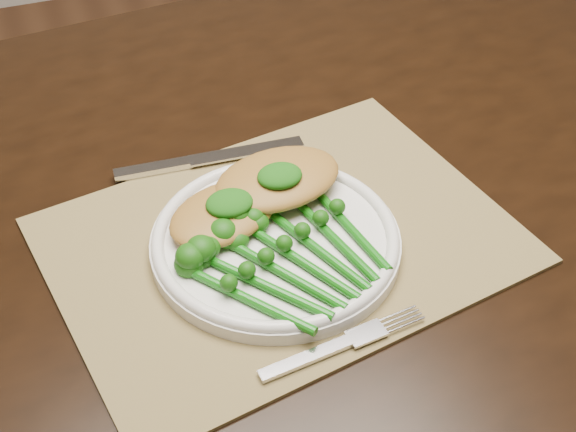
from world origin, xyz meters
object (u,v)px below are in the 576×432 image
object	(u,v)px
chicken_fillet_left	(224,213)
broccolini_bundle	(301,261)
placemat	(282,240)
dining_table	(306,361)
dinner_plate	(276,240)

from	to	relation	value
chicken_fillet_left	broccolini_bundle	world-z (taller)	chicken_fillet_left
placemat	broccolini_bundle	size ratio (longest dim) A/B	1.97
dining_table	placemat	distance (m)	0.40
placemat	broccolini_bundle	xyz separation A→B (m)	(-0.00, -0.06, 0.02)
dining_table	dinner_plate	xyz separation A→B (m)	(-0.09, -0.13, 0.39)
dining_table	chicken_fillet_left	bearing A→B (deg)	-153.15
chicken_fillet_left	broccolini_bundle	xyz separation A→B (m)	(0.05, -0.09, -0.01)
broccolini_bundle	chicken_fillet_left	bearing A→B (deg)	96.28
placemat	dinner_plate	xyz separation A→B (m)	(-0.01, -0.01, 0.01)
dinner_plate	broccolini_bundle	distance (m)	0.05
dining_table	chicken_fillet_left	distance (m)	0.43
broccolini_bundle	dining_table	bearing A→B (deg)	40.19
dining_table	dinner_plate	world-z (taller)	dinner_plate
placemat	chicken_fillet_left	distance (m)	0.07
broccolini_bundle	dinner_plate	bearing A→B (deg)	77.87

